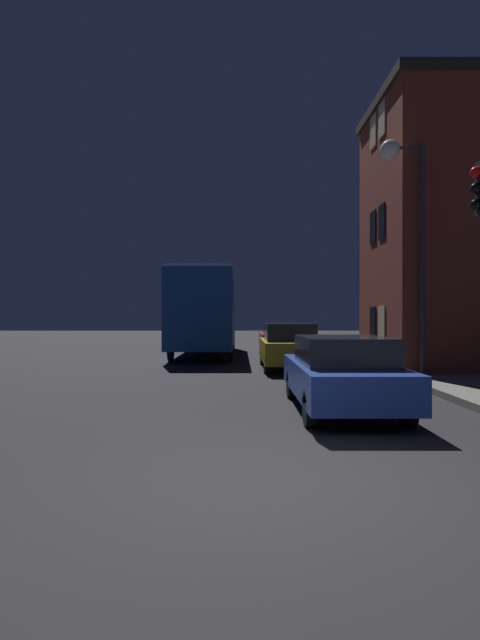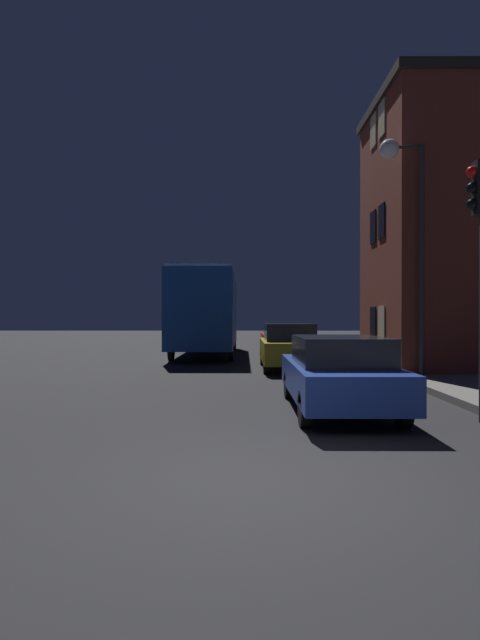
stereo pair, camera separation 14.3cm
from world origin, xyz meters
name	(u,v)px [view 2 (the right image)]	position (x,y,z in m)	size (l,w,h in m)	color
ground_plane	(269,486)	(0.00, 0.00, 0.00)	(120.00, 120.00, 0.00)	black
brick_building	(423,231)	(5.64, 11.29, 4.58)	(3.23, 5.22, 8.81)	brown
streetlamp	(404,198)	(4.11, 8.48, 5.00)	(1.23, 0.53, 6.45)	#28282B
bus	(207,307)	(-1.97, 18.01, 2.22)	(2.60, 10.02, 3.74)	#194793
car_near_lane	(338,372)	(1.50, 4.16, 0.73)	(1.74, 4.41, 1.40)	navy
car_mid_lane	(288,346)	(1.24, 11.65, 0.79)	(1.79, 4.41, 1.54)	olive
car_far_lane	(278,336)	(1.56, 21.21, 0.74)	(1.74, 4.26, 1.37)	#B21E19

